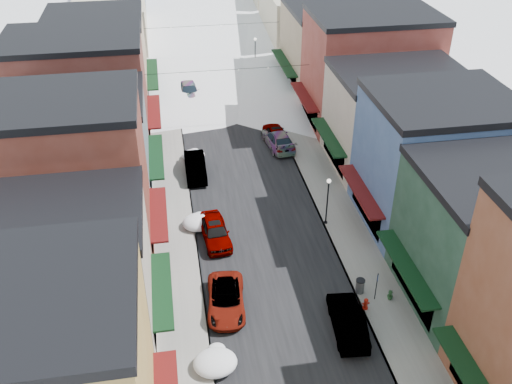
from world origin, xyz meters
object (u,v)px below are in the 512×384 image
object	(u,v)px
fire_hydrant	(366,304)
trash_can	(360,286)
streetlamp_near	(328,196)
car_white_suv	(226,299)
car_dark_hatch	(195,167)
car_green_sedan	(348,320)
car_silver_sedan	(215,231)

from	to	relation	value
fire_hydrant	trash_can	bearing A→B (deg)	85.64
fire_hydrant	streetlamp_near	size ratio (longest dim) A/B	0.21
car_white_suv	trash_can	distance (m)	8.99
car_white_suv	car_dark_hatch	xyz separation A→B (m)	(-0.63, 17.14, 0.13)
car_white_suv	car_green_sedan	distance (m)	7.86
car_dark_hatch	fire_hydrant	distance (m)	21.13
car_silver_sedan	streetlamp_near	world-z (taller)	streetlamp_near
car_white_suv	car_dark_hatch	distance (m)	17.15
car_silver_sedan	streetlamp_near	bearing A→B (deg)	-1.15
streetlamp_near	fire_hydrant	bearing A→B (deg)	-90.00
car_dark_hatch	car_green_sedan	xyz separation A→B (m)	(7.80, -20.35, -0.01)
car_white_suv	fire_hydrant	bearing A→B (deg)	-5.43
car_white_suv	car_silver_sedan	size ratio (longest dim) A/B	1.06
streetlamp_near	car_green_sedan	bearing A→B (deg)	-98.73
car_silver_sedan	streetlamp_near	xyz separation A→B (m)	(8.78, 0.57, 1.87)
trash_can	streetlamp_near	bearing A→B (deg)	90.85
car_silver_sedan	car_green_sedan	bearing A→B (deg)	-60.92
trash_can	streetlamp_near	world-z (taller)	streetlamp_near
car_silver_sedan	trash_can	bearing A→B (deg)	-44.87
car_silver_sedan	trash_can	distance (m)	11.61
car_green_sedan	trash_can	size ratio (longest dim) A/B	4.83
car_white_suv	trash_can	bearing A→B (deg)	4.49
car_green_sedan	streetlamp_near	xyz separation A→B (m)	(1.70, 11.08, 1.87)
car_dark_hatch	streetlamp_near	distance (m)	13.41
car_white_suv	car_green_sedan	world-z (taller)	car_green_sedan
car_green_sedan	streetlamp_near	distance (m)	11.36
car_dark_hatch	trash_can	distance (m)	19.81
car_white_suv	streetlamp_near	size ratio (longest dim) A/B	1.27
car_silver_sedan	car_green_sedan	xyz separation A→B (m)	(7.08, -10.50, 0.01)
car_white_suv	fire_hydrant	distance (m)	9.04
car_dark_hatch	fire_hydrant	world-z (taller)	car_dark_hatch
car_dark_hatch	fire_hydrant	xyz separation A→B (m)	(9.50, -18.87, -0.32)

